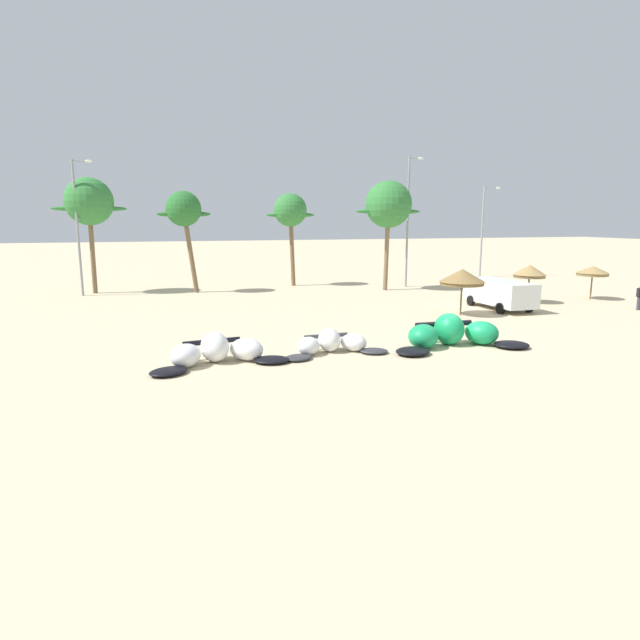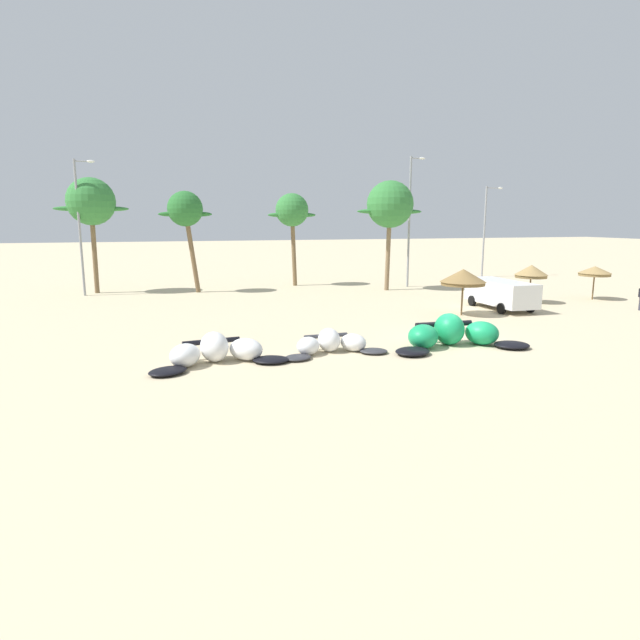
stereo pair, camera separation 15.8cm
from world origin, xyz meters
name	(u,v)px [view 2 (the right image)]	position (x,y,z in m)	size (l,w,h in m)	color
ground_plane	(453,341)	(0.00, 0.00, 0.00)	(260.00, 260.00, 0.00)	beige
kite_far_left	(216,352)	(-11.20, -0.68, 0.47)	(5.79, 3.02, 1.22)	black
kite_left	(331,344)	(-6.26, -0.41, 0.40)	(4.87, 2.28, 1.04)	#333338
kite_left_of_center	(453,334)	(-0.58, -0.88, 0.56)	(6.74, 3.18, 1.46)	black
beach_umbrella_near_van	(463,277)	(4.18, 6.09, 2.32)	(2.73, 2.73, 2.80)	brown
beach_umbrella_middle	(531,271)	(11.27, 8.94, 2.21)	(2.21, 2.21, 2.66)	brown
beach_umbrella_near_palms	(595,271)	(16.83, 9.07, 2.07)	(2.25, 2.25, 2.42)	brown
parked_van	(500,292)	(7.83, 7.53, 1.09)	(2.39, 5.44, 1.84)	white
palm_leftmost	(91,202)	(-17.93, 23.31, 7.01)	(5.46, 3.64, 8.90)	brown
palm_left	(185,211)	(-11.00, 21.47, 6.40)	(4.08, 2.72, 7.90)	brown
palm_left_of_gap	(292,211)	(-1.99, 23.51, 6.41)	(4.24, 2.83, 7.95)	brown
palm_center_left	(390,205)	(4.82, 18.31, 6.85)	(5.63, 3.76, 8.80)	#7F6647
lamppost_west	(80,222)	(-18.62, 22.01, 5.55)	(1.50, 0.24, 10.08)	gray
lamppost_west_center	(410,217)	(7.38, 19.81, 5.95)	(1.38, 0.24, 10.90)	gray
lamppost_east_center	(486,227)	(18.28, 24.92, 5.04)	(1.93, 0.24, 8.97)	gray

